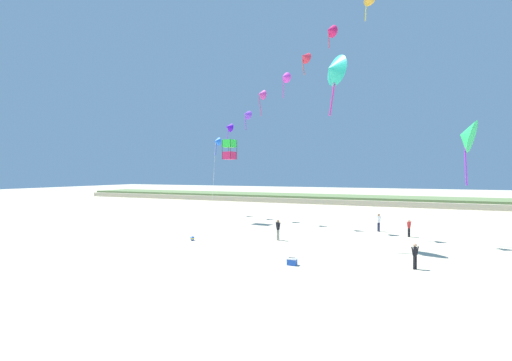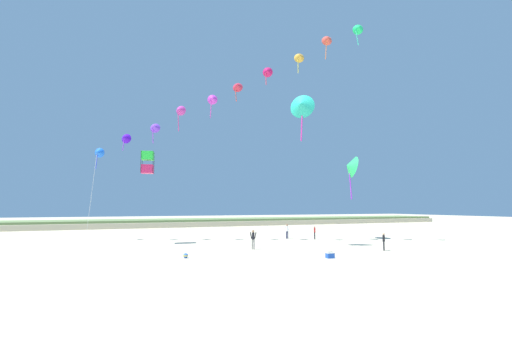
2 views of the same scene
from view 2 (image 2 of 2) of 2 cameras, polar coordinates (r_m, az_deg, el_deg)
ground_plane at (r=21.80m, az=11.10°, el=-14.28°), size 240.00×240.00×0.00m
dune_ridge at (r=68.93m, az=-12.21°, el=-6.85°), size 120.00×11.40×1.32m
person_near_left at (r=31.89m, az=20.51°, el=-9.32°), size 0.45×0.40×1.51m
person_near_right at (r=40.86m, az=5.21°, el=-8.25°), size 0.51×0.46×1.72m
person_mid_center at (r=30.70m, az=-0.48°, el=-9.57°), size 0.56×0.38×1.72m
person_far_left at (r=40.53m, az=9.75°, el=-8.38°), size 0.41×0.45×1.54m
kite_banner_string at (r=38.75m, az=-5.23°, el=14.58°), size 27.14×14.34×23.31m
large_kite_low_lead at (r=36.44m, az=-17.62°, el=2.88°), size 1.39×1.39×2.21m
large_kite_mid_trail at (r=41.68m, az=15.40°, el=2.27°), size 2.15×2.90×5.24m
large_kite_high_solo at (r=33.27m, az=7.59°, el=12.34°), size 2.45×2.38×4.70m
beach_cooler at (r=26.26m, az=12.24°, el=-12.08°), size 0.58×0.41×0.46m
beach_ball at (r=26.24m, az=-11.65°, el=-12.17°), size 0.36×0.36×0.36m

